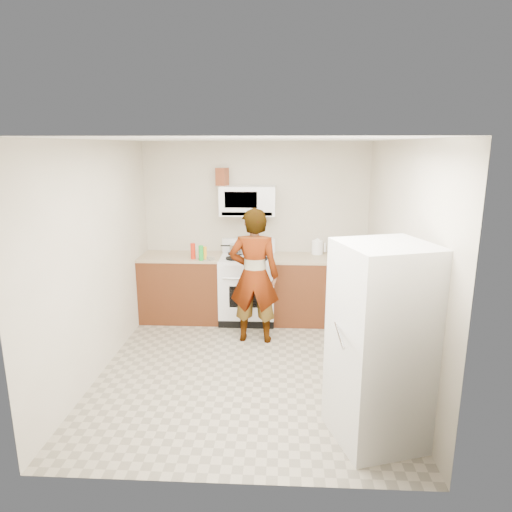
# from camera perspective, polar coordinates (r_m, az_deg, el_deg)

# --- Properties ---
(floor) EXTENTS (3.60, 3.60, 0.00)m
(floor) POSITION_cam_1_polar(r_m,az_deg,el_deg) (5.28, -1.11, -13.86)
(floor) COLOR gray
(floor) RESTS_ON ground
(back_wall) EXTENTS (3.20, 0.02, 2.50)m
(back_wall) POSITION_cam_1_polar(r_m,az_deg,el_deg) (6.58, -0.04, 3.24)
(back_wall) COLOR beige
(back_wall) RESTS_ON floor
(right_wall) EXTENTS (0.02, 3.60, 2.50)m
(right_wall) POSITION_cam_1_polar(r_m,az_deg,el_deg) (4.98, 17.39, -0.82)
(right_wall) COLOR beige
(right_wall) RESTS_ON floor
(cabinet_left) EXTENTS (1.12, 0.62, 0.90)m
(cabinet_left) POSITION_cam_1_polar(r_m,az_deg,el_deg) (6.62, -9.23, -4.01)
(cabinet_left) COLOR #552A14
(cabinet_left) RESTS_ON floor
(counter_left) EXTENTS (1.14, 0.64, 0.03)m
(counter_left) POSITION_cam_1_polar(r_m,az_deg,el_deg) (6.50, -9.38, -0.08)
(counter_left) COLOR tan
(counter_left) RESTS_ON cabinet_left
(cabinet_right) EXTENTS (0.80, 0.62, 0.90)m
(cabinet_right) POSITION_cam_1_polar(r_m,az_deg,el_deg) (6.48, 5.84, -4.29)
(cabinet_right) COLOR #552A14
(cabinet_right) RESTS_ON floor
(counter_right) EXTENTS (0.82, 0.64, 0.03)m
(counter_right) POSITION_cam_1_polar(r_m,az_deg,el_deg) (6.36, 5.95, -0.27)
(counter_right) COLOR tan
(counter_right) RESTS_ON cabinet_right
(gas_range) EXTENTS (0.76, 0.65, 1.13)m
(gas_range) POSITION_cam_1_polar(r_m,az_deg,el_deg) (6.47, -1.07, -3.92)
(gas_range) COLOR white
(gas_range) RESTS_ON floor
(microwave) EXTENTS (0.76, 0.38, 0.40)m
(microwave) POSITION_cam_1_polar(r_m,az_deg,el_deg) (6.34, -1.04, 6.96)
(microwave) COLOR white
(microwave) RESTS_ON back_wall
(person) EXTENTS (0.64, 0.44, 1.71)m
(person) POSITION_cam_1_polar(r_m,az_deg,el_deg) (5.69, -0.23, -2.51)
(person) COLOR tan
(person) RESTS_ON floor
(fridge) EXTENTS (0.88, 0.88, 1.70)m
(fridge) POSITION_cam_1_polar(r_m,az_deg,el_deg) (3.95, 15.34, -10.65)
(fridge) COLOR beige
(fridge) RESTS_ON floor
(kettle) EXTENTS (0.18, 0.18, 0.19)m
(kettle) POSITION_cam_1_polar(r_m,az_deg,el_deg) (6.53, 7.66, 1.08)
(kettle) COLOR white
(kettle) RESTS_ON counter_right
(jug) EXTENTS (0.18, 0.18, 0.24)m
(jug) POSITION_cam_1_polar(r_m,az_deg,el_deg) (6.39, -4.25, 9.86)
(jug) COLOR brown
(jug) RESTS_ON microwave
(saucepan) EXTENTS (0.28, 0.28, 0.12)m
(saucepan) POSITION_cam_1_polar(r_m,az_deg,el_deg) (6.49, -2.38, 0.95)
(saucepan) COLOR #ACABB0
(saucepan) RESTS_ON gas_range
(tray) EXTENTS (0.27, 0.20, 0.05)m
(tray) POSITION_cam_1_polar(r_m,az_deg,el_deg) (6.25, -0.51, -0.10)
(tray) COLOR silver
(tray) RESTS_ON gas_range
(bottle_spray) EXTENTS (0.07, 0.07, 0.22)m
(bottle_spray) POSITION_cam_1_polar(r_m,az_deg,el_deg) (6.24, -7.88, 0.60)
(bottle_spray) COLOR red
(bottle_spray) RESTS_ON counter_left
(bottle_hot_sauce) EXTENTS (0.07, 0.07, 0.17)m
(bottle_hot_sauce) POSITION_cam_1_polar(r_m,az_deg,el_deg) (6.21, -6.43, 0.37)
(bottle_hot_sauce) COLOR orange
(bottle_hot_sauce) RESTS_ON counter_left
(bottle_green_cap) EXTENTS (0.07, 0.07, 0.21)m
(bottle_green_cap) POSITION_cam_1_polar(r_m,az_deg,el_deg) (6.14, -6.88, 0.37)
(bottle_green_cap) COLOR green
(bottle_green_cap) RESTS_ON counter_left
(pot_lid) EXTENTS (0.30, 0.30, 0.01)m
(pot_lid) POSITION_cam_1_polar(r_m,az_deg,el_deg) (6.23, -6.21, -0.34)
(pot_lid) COLOR silver
(pot_lid) RESTS_ON counter_left
(broom) EXTENTS (0.12, 0.26, 1.19)m
(broom) POSITION_cam_1_polar(r_m,az_deg,el_deg) (5.97, 14.44, -4.70)
(broom) COLOR silver
(broom) RESTS_ON floor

